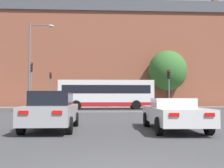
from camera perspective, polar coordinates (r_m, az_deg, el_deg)
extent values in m
cube|color=silver|center=(25.51, -1.91, -5.67)|extent=(9.88, 0.30, 0.01)
cube|color=gray|center=(37.56, -2.28, -4.71)|extent=(70.97, 2.50, 0.01)
cube|color=brown|center=(47.17, -0.57, 4.14)|extent=(45.09, 13.16, 13.88)
cube|color=#4C4F56|center=(48.71, -0.56, 13.26)|extent=(46.00, 13.68, 1.67)
cube|color=brown|center=(52.13, -21.62, 14.81)|extent=(0.90, 0.90, 2.57)
cube|color=brown|center=(47.99, -11.35, 16.22)|extent=(0.90, 0.90, 2.57)
cube|color=brown|center=(49.32, -0.71, 15.64)|extent=(0.90, 0.90, 2.57)
cube|color=brown|center=(50.76, 9.87, 15.14)|extent=(0.90, 0.90, 2.57)
cube|color=brown|center=(51.50, 20.20, 15.01)|extent=(0.90, 0.90, 2.57)
cube|color=#9E9EA3|center=(11.75, -12.11, -5.90)|extent=(1.81, 4.47, 0.69)
cube|color=black|center=(11.69, -12.12, -2.85)|extent=(1.54, 2.01, 0.56)
cylinder|color=black|center=(13.29, -14.80, -6.98)|extent=(0.22, 0.64, 0.64)
cylinder|color=black|center=(13.04, -7.39, -7.14)|extent=(0.22, 0.64, 0.64)
cylinder|color=black|center=(10.62, -17.96, -8.05)|extent=(0.22, 0.64, 0.64)
cylinder|color=black|center=(10.30, -8.67, -8.32)|extent=(0.22, 0.64, 0.64)
cube|color=red|center=(9.66, -17.54, -5.52)|extent=(0.32, 0.05, 0.12)
cube|color=red|center=(9.44, -11.03, -5.67)|extent=(0.32, 0.05, 0.12)
cube|color=silver|center=(11.69, 12.41, -6.13)|extent=(1.97, 4.78, 0.61)
cube|color=silver|center=(11.78, 12.25, -3.73)|extent=(1.63, 1.46, 0.37)
cylinder|color=black|center=(12.97, 7.00, -7.16)|extent=(0.24, 0.65, 0.64)
cylinder|color=black|center=(13.35, 14.62, -6.97)|extent=(0.24, 0.65, 0.64)
cylinder|color=black|center=(10.09, 9.52, -8.44)|extent=(0.24, 0.65, 0.64)
cylinder|color=black|center=(10.57, 19.11, -8.06)|extent=(0.24, 0.65, 0.64)
cube|color=red|center=(9.22, 12.54, -6.12)|extent=(0.32, 0.06, 0.12)
cube|color=red|center=(9.57, 19.25, -5.91)|extent=(0.32, 0.06, 0.12)
cube|color=silver|center=(31.16, -1.21, -1.88)|extent=(10.34, 2.46, 2.84)
cube|color=#AD191E|center=(31.17, -1.21, -4.09)|extent=(10.36, 2.48, 0.44)
cube|color=black|center=(31.17, -1.21, -1.11)|extent=(9.51, 2.49, 0.90)
cylinder|color=black|center=(30.05, -7.27, -4.25)|extent=(1.00, 0.28, 1.00)
cylinder|color=black|center=(32.41, -6.97, -4.14)|extent=(1.00, 0.28, 1.00)
cylinder|color=black|center=(30.27, 4.96, -4.25)|extent=(1.00, 0.28, 1.00)
cylinder|color=black|center=(32.61, 4.38, -4.14)|extent=(1.00, 0.28, 1.00)
cylinder|color=slate|center=(26.74, -16.19, -1.48)|extent=(0.12, 0.12, 3.70)
cube|color=black|center=(26.87, -16.12, 3.32)|extent=(0.26, 0.20, 0.80)
sphere|color=red|center=(26.78, -16.18, 3.89)|extent=(0.17, 0.17, 0.17)
sphere|color=black|center=(26.75, -16.19, 3.35)|extent=(0.17, 0.17, 0.17)
sphere|color=black|center=(26.72, -16.19, 2.80)|extent=(0.17, 0.17, 0.17)
cylinder|color=slate|center=(26.35, 11.50, -2.22)|extent=(0.12, 0.12, 3.04)
cube|color=black|center=(26.44, 11.47, 1.94)|extent=(0.26, 0.20, 0.80)
sphere|color=red|center=(26.33, 11.53, 2.52)|extent=(0.17, 0.17, 0.17)
sphere|color=black|center=(26.31, 11.54, 1.97)|extent=(0.17, 0.17, 0.17)
sphere|color=black|center=(26.29, 11.54, 1.41)|extent=(0.17, 0.17, 0.17)
cylinder|color=slate|center=(37.54, 7.23, -2.45)|extent=(0.12, 0.12, 2.95)
cube|color=black|center=(37.59, 7.21, 0.41)|extent=(0.26, 0.20, 0.80)
sphere|color=red|center=(37.48, 7.24, 0.81)|extent=(0.17, 0.17, 0.17)
sphere|color=black|center=(37.47, 7.25, 0.42)|extent=(0.17, 0.17, 0.17)
sphere|color=black|center=(37.45, 7.25, 0.03)|extent=(0.17, 0.17, 0.17)
cylinder|color=slate|center=(37.64, -12.40, -1.77)|extent=(0.12, 0.12, 3.79)
cube|color=black|center=(37.74, -12.37, 1.72)|extent=(0.26, 0.20, 0.80)
sphere|color=red|center=(37.63, -12.39, 2.12)|extent=(0.17, 0.17, 0.17)
sphere|color=black|center=(37.61, -12.40, 1.73)|extent=(0.17, 0.17, 0.17)
sphere|color=black|center=(37.60, -12.40, 1.34)|extent=(0.17, 0.17, 0.17)
cylinder|color=slate|center=(25.32, -16.44, 3.24)|extent=(0.16, 0.16, 7.80)
cylinder|color=slate|center=(25.78, -14.31, 11.57)|extent=(1.83, 0.10, 0.10)
ellipsoid|color=#B2B2B7|center=(25.59, -12.27, 11.42)|extent=(0.50, 0.36, 0.22)
cylinder|color=#333851|center=(38.48, 2.56, -4.10)|extent=(0.13, 0.13, 0.76)
cylinder|color=#333851|center=(38.59, 2.75, -4.10)|extent=(0.13, 0.13, 0.76)
cube|color=navy|center=(38.52, 2.66, -3.09)|extent=(0.45, 0.41, 0.60)
sphere|color=tan|center=(38.52, 2.65, -2.48)|extent=(0.23, 0.23, 0.23)
cylinder|color=#333851|center=(37.60, -1.20, -4.13)|extent=(0.13, 0.13, 0.77)
cylinder|color=#333851|center=(37.65, -0.95, -4.13)|extent=(0.13, 0.13, 0.77)
cube|color=tan|center=(37.61, -1.07, -3.08)|extent=(0.44, 0.32, 0.61)
sphere|color=tan|center=(37.61, -1.07, -2.43)|extent=(0.23, 0.23, 0.23)
cylinder|color=#4C3823|center=(40.18, 11.29, -2.55)|extent=(0.36, 0.36, 2.78)
ellipsoid|color=#33662D|center=(40.35, 11.24, 2.68)|extent=(5.39, 5.39, 5.66)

